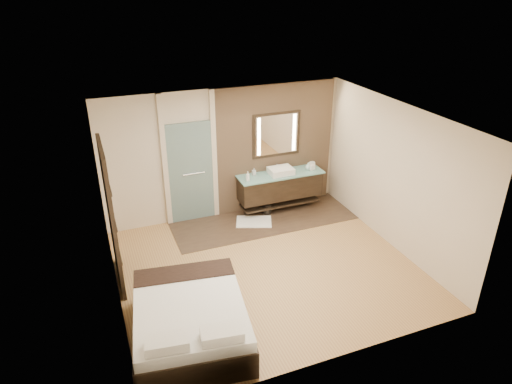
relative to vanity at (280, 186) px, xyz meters
name	(u,v)px	position (x,y,z in m)	size (l,w,h in m)	color
floor	(267,268)	(-1.10, -1.92, -0.58)	(5.00, 5.00, 0.00)	#A36F44
tile_strip	(264,220)	(-0.50, -0.32, -0.57)	(3.80, 1.30, 0.01)	#39271F
stone_wall	(275,147)	(0.00, 0.29, 0.77)	(2.60, 0.08, 2.70)	#A37E5D
vanity	(280,186)	(0.00, 0.00, 0.00)	(1.85, 0.55, 0.88)	black
mirror_unit	(276,134)	(0.00, 0.24, 1.07)	(1.06, 0.04, 0.96)	black
frosted_door	(191,169)	(-1.85, 0.28, 0.56)	(1.10, 0.12, 2.70)	#9FC9C9
shoji_partition	(111,216)	(-3.53, -1.32, 0.63)	(0.06, 1.20, 2.40)	black
bed	(190,320)	(-2.75, -3.08, -0.27)	(1.79, 2.11, 0.74)	black
bath_mat	(254,222)	(-0.73, -0.33, -0.56)	(0.72, 0.50, 0.02)	white
waste_bin	(267,209)	(-0.32, -0.07, -0.46)	(0.19, 0.19, 0.23)	black
tissue_box	(311,167)	(0.71, -0.04, 0.33)	(0.12, 0.12, 0.10)	white
soap_bottle_a	(248,176)	(-0.77, -0.11, 0.39)	(0.08, 0.08, 0.20)	white
soap_bottle_b	(254,171)	(-0.55, 0.13, 0.36)	(0.07, 0.07, 0.16)	#B2B2B2
soap_bottle_c	(308,166)	(0.64, -0.03, 0.36)	(0.13, 0.13, 0.16)	#A2CCCA
cup	(312,164)	(0.80, 0.08, 0.34)	(0.14, 0.14, 0.11)	white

